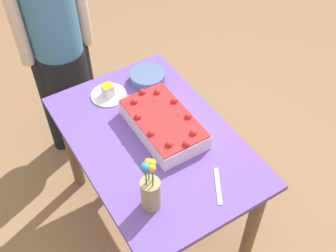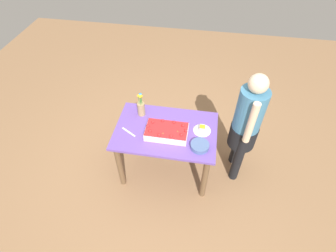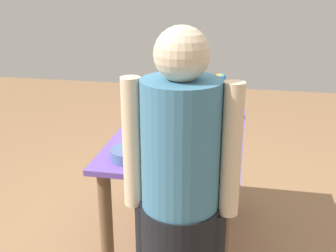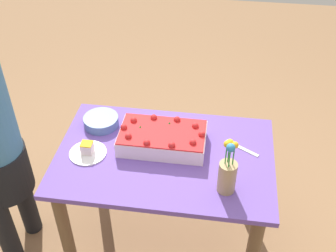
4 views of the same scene
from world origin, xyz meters
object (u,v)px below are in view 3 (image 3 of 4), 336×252
(fruit_bowl, at_px, (130,154))
(person_standing, at_px, (180,191))
(serving_plate_with_slice, at_px, (176,160))
(flower_vase, at_px, (219,103))
(cake_knife, at_px, (174,112))
(sheet_cake, at_px, (167,127))

(fruit_bowl, relative_size, person_standing, 0.13)
(serving_plate_with_slice, height_order, fruit_bowl, serving_plate_with_slice)
(flower_vase, distance_m, person_standing, 1.20)
(cake_knife, height_order, person_standing, person_standing)
(cake_knife, bearing_deg, flower_vase, -73.18)
(sheet_cake, height_order, person_standing, person_standing)
(sheet_cake, relative_size, serving_plate_with_slice, 2.35)
(fruit_bowl, bearing_deg, serving_plate_with_slice, -91.58)
(cake_knife, bearing_deg, sheet_cake, -144.88)
(cake_knife, relative_size, fruit_bowl, 1.01)
(sheet_cake, height_order, cake_knife, sheet_cake)
(serving_plate_with_slice, distance_m, person_standing, 0.49)
(person_standing, bearing_deg, cake_knife, 11.24)
(serving_plate_with_slice, bearing_deg, cake_knife, 10.95)
(flower_vase, height_order, fruit_bowl, flower_vase)
(sheet_cake, bearing_deg, flower_vase, -38.23)
(flower_vase, bearing_deg, person_standing, 177.37)
(fruit_bowl, bearing_deg, flower_vase, -28.85)
(flower_vase, xyz_separation_m, fruit_bowl, (-0.72, 0.40, -0.08))
(serving_plate_with_slice, distance_m, flower_vase, 0.75)
(serving_plate_with_slice, bearing_deg, person_standing, -168.27)
(cake_knife, xyz_separation_m, fruit_bowl, (-0.80, 0.09, 0.03))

